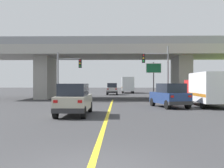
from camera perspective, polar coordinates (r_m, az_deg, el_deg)
name	(u,v)px	position (r m, az deg, el deg)	size (l,w,h in m)	color
ground	(113,98)	(36.13, 0.23, -3.03)	(160.00, 160.00, 0.00)	#353538
overpass_bridge	(113,58)	(36.22, 0.23, 5.39)	(33.46, 8.87, 7.49)	#A8A59E
lane_divider_stripe	(109,111)	(19.93, -0.64, -5.70)	(0.20, 26.60, 0.01)	yellow
suv_lead	(74,99)	(17.70, -7.86, -3.17)	(1.88, 4.83, 2.02)	#B7B29E
suv_crossing	(170,95)	(23.47, 11.93, -2.34)	(2.95, 4.64, 2.02)	navy
box_truck	(207,89)	(25.29, 19.20, -0.91)	(2.33, 7.11, 2.94)	red
sedan_oncoming	(112,89)	(47.47, 0.05, -1.02)	(1.89, 4.41, 2.02)	silver
traffic_signal_nearside	(159,67)	(29.46, 9.85, 3.44)	(2.83, 0.36, 5.95)	slate
traffic_signal_farside	(66,71)	(30.40, -9.56, 2.73)	(2.70, 0.36, 5.43)	slate
highway_sign	(154,72)	(34.46, 8.65, 2.58)	(1.87, 0.17, 4.64)	#56595E
semi_truck_distant	(128,85)	(55.51, 3.28, -0.15)	(2.33, 7.29, 3.20)	red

